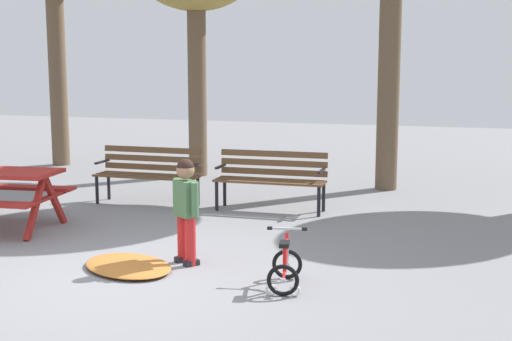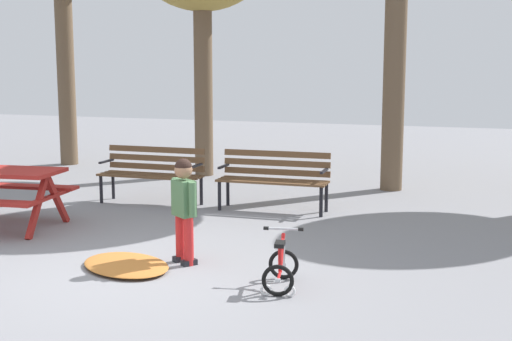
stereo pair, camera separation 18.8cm
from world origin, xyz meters
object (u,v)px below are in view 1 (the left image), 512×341
Objects in this scene: kids_bicycle at (285,267)px; park_bench_left at (271,175)px; child_standing at (186,202)px; park_bench_far_left at (149,170)px.

park_bench_left is at bearing 108.65° from kids_bicycle.
child_standing reaches higher than kids_bicycle.
kids_bicycle is (1.21, -0.44, -0.47)m from child_standing.
child_standing is at bearing 159.92° from kids_bicycle.
kids_bicycle is at bearing -20.08° from child_standing.
park_bench_left reaches higher than kids_bicycle.
park_bench_left is 2.66× the size of kids_bicycle.
kids_bicycle is (3.03, -3.23, -0.31)m from park_bench_far_left.
child_standing is (-0.08, -2.91, 0.16)m from park_bench_left.
kids_bicycle is at bearing -46.88° from park_bench_far_left.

